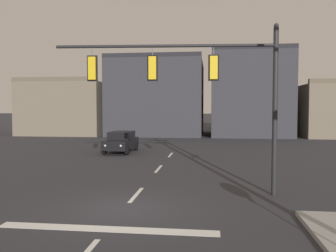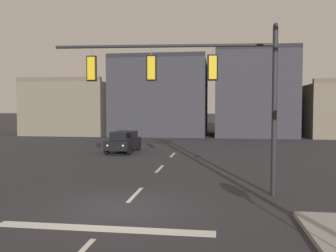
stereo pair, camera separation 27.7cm
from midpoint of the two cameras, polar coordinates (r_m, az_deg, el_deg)
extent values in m
plane|color=#2B2B30|center=(12.46, -7.78, -13.15)|extent=(400.00, 400.00, 0.00)
cube|color=silver|center=(10.62, -10.63, -16.03)|extent=(6.40, 0.50, 0.01)
cube|color=silver|center=(14.33, -5.71, -10.97)|extent=(0.16, 2.40, 0.01)
cube|color=silver|center=(20.11, -1.94, -6.92)|extent=(0.16, 2.40, 0.01)
cube|color=silver|center=(25.98, 0.11, -4.67)|extent=(0.16, 2.40, 0.01)
cylinder|color=black|center=(14.34, 16.36, 2.17)|extent=(0.20, 0.20, 6.57)
cylinder|color=black|center=(14.17, -1.12, 12.79)|extent=(8.61, 0.75, 0.12)
sphere|color=black|center=(14.68, 16.56, 15.29)|extent=(0.18, 0.18, 0.18)
cylinder|color=#56565B|center=(14.14, 6.82, 11.83)|extent=(0.03, 0.03, 0.35)
cube|color=gold|center=(14.05, 6.80, 9.32)|extent=(0.32, 0.26, 0.90)
sphere|color=green|center=(14.22, 6.77, 10.38)|extent=(0.20, 0.20, 0.20)
sphere|color=#2D2314|center=(14.18, 6.76, 9.26)|extent=(0.20, 0.20, 0.20)
sphere|color=black|center=(14.16, 6.76, 8.13)|extent=(0.20, 0.20, 0.20)
cube|color=black|center=(14.03, 6.81, 9.33)|extent=(0.42, 0.06, 1.02)
cylinder|color=#56565B|center=(14.18, -3.10, 11.83)|extent=(0.03, 0.03, 0.35)
cube|color=gold|center=(14.09, -3.09, 9.32)|extent=(0.32, 0.26, 0.90)
sphere|color=green|center=(14.26, -3.04, 10.38)|extent=(0.20, 0.20, 0.20)
sphere|color=#2D2314|center=(14.22, -3.04, 9.26)|extent=(0.20, 0.20, 0.20)
sphere|color=black|center=(14.19, -3.03, 8.13)|extent=(0.20, 0.20, 0.20)
cube|color=black|center=(14.07, -3.10, 9.32)|extent=(0.42, 0.06, 1.02)
cylinder|color=#56565B|center=(14.61, -12.68, 11.49)|extent=(0.03, 0.03, 0.35)
cube|color=gold|center=(14.53, -12.65, 9.06)|extent=(0.32, 0.26, 0.90)
sphere|color=green|center=(14.69, -12.52, 10.09)|extent=(0.20, 0.20, 0.20)
sphere|color=#2D2314|center=(14.66, -12.51, 9.00)|extent=(0.20, 0.20, 0.20)
sphere|color=black|center=(14.63, -12.50, 7.91)|extent=(0.20, 0.20, 0.20)
cube|color=black|center=(14.51, -12.67, 9.06)|extent=(0.42, 0.06, 1.02)
cube|color=black|center=(27.57, -7.87, -2.80)|extent=(1.86, 4.43, 0.70)
cube|color=black|center=(27.66, -7.79, -1.47)|extent=(1.63, 2.49, 0.56)
cube|color=#2D3842|center=(26.92, -8.23, -1.64)|extent=(1.52, 0.27, 0.47)
cube|color=#2D3842|center=(28.78, -7.17, -1.33)|extent=(1.52, 0.24, 0.46)
cylinder|color=black|center=(26.00, -6.92, -3.98)|extent=(0.23, 0.64, 0.64)
cylinder|color=black|center=(26.48, -10.49, -3.89)|extent=(0.23, 0.64, 0.64)
cylinder|color=black|center=(28.80, -5.45, -3.30)|extent=(0.23, 0.64, 0.64)
cylinder|color=black|center=(29.23, -8.70, -3.23)|extent=(0.23, 0.64, 0.64)
sphere|color=silver|center=(25.32, -7.94, -3.20)|extent=(0.16, 0.16, 0.16)
sphere|color=silver|center=(25.66, -10.42, -3.14)|extent=(0.16, 0.16, 0.16)
cube|color=maroon|center=(29.66, -6.73, -2.23)|extent=(1.37, 0.06, 0.12)
cube|color=#665B4C|center=(49.75, -15.21, 2.69)|extent=(10.56, 12.13, 6.62)
cube|color=brown|center=(44.60, -18.09, 7.20)|extent=(10.56, 0.60, 0.50)
cube|color=#2D2D33|center=(46.25, -1.76, 4.42)|extent=(11.54, 11.38, 9.27)
cube|color=black|center=(41.37, -2.92, 11.38)|extent=(11.54, 0.60, 0.50)
cube|color=#2D2D33|center=(45.50, 12.78, 4.80)|extent=(9.37, 10.44, 9.95)
cube|color=black|center=(41.14, 13.58, 12.31)|extent=(9.37, 0.60, 0.50)
camera|label=1|loc=(0.14, -90.48, -0.02)|focal=37.74mm
camera|label=2|loc=(0.14, 89.52, 0.02)|focal=37.74mm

